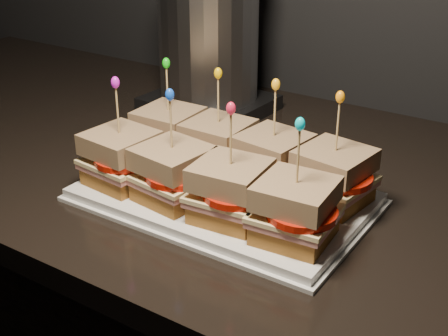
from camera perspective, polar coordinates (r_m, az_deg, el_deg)
The scene contains 62 objects.
granite_slab at distance 0.97m, azimuth 8.68°, elevation -2.54°, with size 2.31×0.75×0.04m, color black.
platter at distance 0.90m, azimuth 0.00°, elevation -2.65°, with size 0.40×0.25×0.02m, color white.
platter_rim at distance 0.90m, azimuth 0.00°, elevation -2.99°, with size 0.41×0.26×0.01m, color white.
sandwich_0_bread_bot at distance 1.00m, azimuth -4.99°, elevation 1.80°, with size 0.09×0.09×0.02m, color brown.
sandwich_0_ham at distance 1.00m, azimuth -5.02°, elevation 2.65°, with size 0.10×0.09×0.01m, color #BD6962.
sandwich_0_cheese at distance 0.99m, azimuth -5.04°, elevation 3.02°, with size 0.10×0.09×0.01m, color #F6DA95.
sandwich_0_tomato at distance 0.98m, azimuth -4.71°, elevation 3.17°, with size 0.09×0.09×0.01m, color red.
sandwich_0_bread_top at distance 0.98m, azimuth -5.10°, elevation 4.48°, with size 0.09×0.09×0.03m, color #532A11.
sandwich_0_pick at distance 0.97m, azimuth -5.20°, elevation 6.97°, with size 0.00×0.00×0.09m, color tan.
sandwich_0_frill at distance 0.95m, azimuth -5.31°, elevation 9.53°, with size 0.01×0.01×0.02m, color #14BE13.
sandwich_1_bread_bot at distance 0.95m, azimuth -0.51°, elevation 0.55°, with size 0.09×0.09×0.02m, color brown.
sandwich_1_ham at distance 0.95m, azimuth -0.51°, elevation 1.44°, with size 0.10×0.09×0.01m, color #BD6962.
sandwich_1_cheese at distance 0.94m, azimuth -0.51°, elevation 1.82°, with size 0.10×0.09×0.01m, color #F6DA95.
sandwich_1_tomato at distance 0.93m, azimuth -0.10°, elevation 1.96°, with size 0.09×0.09×0.01m, color red.
sandwich_1_bread_top at distance 0.93m, azimuth -0.52°, elevation 3.35°, with size 0.09×0.09×0.03m, color #532A11.
sandwich_1_pick at distance 0.92m, azimuth -0.53°, elevation 5.97°, with size 0.00×0.00×0.09m, color tan.
sandwich_1_frill at distance 0.90m, azimuth -0.54°, elevation 8.67°, with size 0.01×0.01×0.02m, color #EBAE03.
sandwich_2_bread_bot at distance 0.91m, azimuth 4.44°, elevation -0.83°, with size 0.09×0.09×0.02m, color brown.
sandwich_2_ham at distance 0.90m, azimuth 4.47°, elevation 0.09°, with size 0.10×0.09×0.01m, color #BD6962.
sandwich_2_cheese at distance 0.90m, azimuth 4.49°, elevation 0.49°, with size 0.10×0.09×0.01m, color #F6DA95.
sandwich_2_tomato at distance 0.88m, azimuth 4.99°, elevation 0.61°, with size 0.09×0.09×0.01m, color red.
sandwich_2_bread_top at distance 0.89m, azimuth 4.55°, elevation 2.08°, with size 0.09×0.09×0.03m, color #532A11.
sandwich_2_pick at distance 0.87m, azimuth 4.65°, elevation 4.81°, with size 0.00×0.00×0.09m, color tan.
sandwich_2_frill at distance 0.86m, azimuth 4.76°, elevation 7.63°, with size 0.01×0.01×0.02m, color #FEAA15.
sandwich_3_bread_bot at distance 0.87m, azimuth 9.85°, elevation -2.34°, with size 0.09×0.09×0.02m, color brown.
sandwich_3_ham at distance 0.86m, azimuth 9.92°, elevation -1.39°, with size 0.10×0.09×0.01m, color #BD6962.
sandwich_3_cheese at distance 0.86m, azimuth 9.96°, elevation -0.98°, with size 0.10×0.09×0.01m, color #F6DA95.
sandwich_3_tomato at distance 0.85m, azimuth 10.57°, elevation -0.87°, with size 0.09×0.09×0.01m, color red.
sandwich_3_bread_top at distance 0.85m, azimuth 10.10°, elevation 0.66°, with size 0.09×0.09×0.03m, color #532A11.
sandwich_3_pick at distance 0.83m, azimuth 10.33°, elevation 3.48°, with size 0.00×0.00×0.09m, color tan.
sandwich_3_frill at distance 0.82m, azimuth 10.58°, elevation 6.41°, with size 0.01×0.01×0.02m, color orange.
sandwich_4_bread_bot at distance 0.93m, azimuth -9.27°, elevation -0.57°, with size 0.09×0.09×0.02m, color brown.
sandwich_4_ham at distance 0.92m, azimuth -9.34°, elevation 0.33°, with size 0.10×0.09×0.01m, color #BD6962.
sandwich_4_cheese at distance 0.92m, azimuth -9.37°, elevation 0.72°, with size 0.10×0.09×0.01m, color #F6DA95.
sandwich_4_tomato at distance 0.90m, azimuth -9.08°, elevation 0.85°, with size 0.09×0.09×0.01m, color red.
sandwich_4_bread_top at distance 0.90m, azimuth -9.49°, elevation 2.29°, with size 0.09×0.09×0.03m, color #532A11.
sandwich_4_pick at distance 0.89m, azimuth -9.70°, elevation 4.96°, with size 0.00×0.00×0.09m, color tan.
sandwich_4_frill at distance 0.87m, azimuth -9.91°, elevation 7.72°, with size 0.01×0.01×0.02m, color #CE18C8.
sandwich_5_bread_bot at distance 0.87m, azimuth -4.64°, elevation -2.08°, with size 0.09×0.09×0.02m, color brown.
sandwich_5_ham at distance 0.86m, azimuth -4.67°, elevation -1.13°, with size 0.10×0.09×0.01m, color #BD6962.
sandwich_5_cheese at distance 0.86m, azimuth -4.69°, elevation -0.72°, with size 0.10×0.09×0.01m, color #F6DA95.
sandwich_5_tomato at distance 0.85m, azimuth -4.31°, elevation -0.61°, with size 0.09×0.09×0.01m, color red.
sandwich_5_bread_top at distance 0.85m, azimuth -4.76°, elevation 0.93°, with size 0.09×0.09×0.03m, color #532A11.
sandwich_5_pick at distance 0.83m, azimuth -4.87°, elevation 3.76°, with size 0.00×0.00×0.09m, color tan.
sandwich_5_frill at distance 0.81m, azimuth -4.98°, elevation 6.70°, with size 0.01×0.01×0.02m, color blue.
sandwich_6_bread_bot at distance 0.82m, azimuth 0.59°, elevation -3.76°, with size 0.09×0.09×0.02m, color brown.
sandwich_6_ham at distance 0.81m, azimuth 0.59°, elevation -2.77°, with size 0.10×0.09×0.01m, color #BD6962.
sandwich_6_cheese at distance 0.81m, azimuth 0.59°, elevation -2.34°, with size 0.10×0.09×0.01m, color #F6DA95.
sandwich_6_tomato at distance 0.80m, azimuth 1.09°, elevation -2.25°, with size 0.09×0.09×0.01m, color red.
sandwich_6_bread_top at distance 0.80m, azimuth 0.60°, elevation -0.62°, with size 0.09×0.09×0.03m, color #532A11.
sandwich_6_pick at distance 0.78m, azimuth 0.62°, elevation 2.36°, with size 0.00×0.00×0.09m, color tan.
sandwich_6_frill at distance 0.76m, azimuth 0.63°, elevation 5.47°, with size 0.01×0.01×0.02m, color red.
sandwich_7_bread_bot at distance 0.78m, azimuth 6.43°, elevation -5.60°, with size 0.09×0.09×0.02m, color brown.
sandwich_7_ham at distance 0.77m, azimuth 6.48°, elevation -4.57°, with size 0.10×0.09×0.01m, color #BD6962.
sandwich_7_cheese at distance 0.77m, azimuth 6.51°, elevation -4.12°, with size 0.10×0.09×0.01m, color #F6DA95.
sandwich_7_tomato at distance 0.76m, azimuth 7.13°, elevation -4.06°, with size 0.09×0.09×0.01m, color red.
sandwich_7_bread_top at distance 0.76m, azimuth 6.61°, elevation -2.34°, with size 0.09×0.09×0.03m, color #532A11.
sandwich_7_pick at distance 0.74m, azimuth 6.78°, elevation 0.76°, with size 0.00×0.00×0.09m, color tan.
sandwich_7_frill at distance 0.72m, azimuth 6.97°, elevation 4.01°, with size 0.01×0.01×0.02m, color #05BBC8.
appliance_base at distance 1.24m, azimuth -1.37°, elevation 5.93°, with size 0.23×0.19×0.03m, color #262628.
appliance_body at distance 1.21m, azimuth -1.44°, elevation 12.07°, with size 0.19×0.19×0.25m, color silver.
appliance at distance 1.21m, azimuth -1.44°, elevation 11.85°, with size 0.23×0.19×0.29m, color silver, non-canonical shape.
Camera 1 is at (0.53, 0.85, 1.32)m, focal length 50.00 mm.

